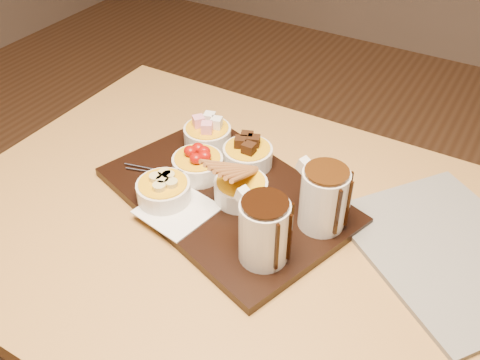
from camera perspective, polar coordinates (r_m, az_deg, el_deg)
The scene contains 12 objects.
dining_table at distance 1.03m, azimuth 2.61°, elevation -9.55°, with size 1.20×0.80×0.75m.
serving_board at distance 1.02m, azimuth -1.45°, elevation -1.69°, with size 0.46×0.30×0.02m, color black.
napkin at distance 0.98m, azimuth -6.71°, elevation -3.16°, with size 0.12×0.12×0.00m, color white.
bowl_marshmallows at distance 1.13m, azimuth -3.49°, elevation 4.74°, with size 0.10×0.10×0.04m, color silver.
bowl_cake at distance 1.07m, azimuth 0.82°, elevation 2.57°, with size 0.10×0.10×0.04m, color silver.
bowl_strawberries at distance 1.05m, azimuth -4.52°, elevation 1.50°, with size 0.10×0.10×0.04m, color silver.
bowl_biscotti at distance 0.99m, azimuth 0.09°, elevation -1.06°, with size 0.10×0.10×0.04m, color silver.
bowl_bananas at distance 0.99m, azimuth -8.14°, elevation -1.24°, with size 0.10×0.10×0.04m, color silver.
pitcher_dark_chocolate at distance 0.85m, azimuth 2.58°, elevation -5.52°, with size 0.08×0.08×0.11m, color silver.
pitcher_milk_chocolate at distance 0.92m, azimuth 8.90°, elevation -2.05°, with size 0.08×0.08×0.11m, color silver.
fondue_skewers at distance 1.05m, azimuth -5.89°, elevation 0.53°, with size 0.26×0.03×0.01m, color silver, non-canonical shape.
newspaper at distance 0.99m, azimuth 21.47°, elevation -7.04°, with size 0.35×0.28×0.01m, color beige.
Camera 1 is at (0.31, -0.61, 1.42)m, focal length 40.00 mm.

